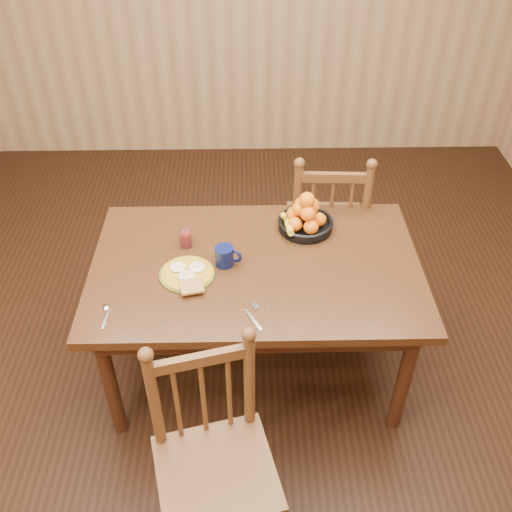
{
  "coord_description": "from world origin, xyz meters",
  "views": [
    {
      "loc": [
        -0.04,
        -2.11,
        2.54
      ],
      "look_at": [
        0.0,
        0.0,
        0.8
      ],
      "focal_mm": 40.0,
      "sensor_mm": 36.0,
      "label": 1
    }
  ],
  "objects_px": {
    "coffee_mug": "(225,256)",
    "fruit_bowl": "(305,218)",
    "dining_table": "(256,277)",
    "chair_near": "(214,461)",
    "chair_far": "(326,226)",
    "breakfast_plate": "(187,274)"
  },
  "relations": [
    {
      "from": "dining_table",
      "to": "chair_far",
      "type": "height_order",
      "value": "chair_far"
    },
    {
      "from": "chair_near",
      "to": "breakfast_plate",
      "type": "xyz_separation_m",
      "value": [
        -0.14,
        0.81,
        0.27
      ]
    },
    {
      "from": "chair_near",
      "to": "fruit_bowl",
      "type": "bearing_deg",
      "value": 55.44
    },
    {
      "from": "chair_far",
      "to": "breakfast_plate",
      "type": "relative_size",
      "value": 3.43
    },
    {
      "from": "coffee_mug",
      "to": "fruit_bowl",
      "type": "xyz_separation_m",
      "value": [
        0.41,
        0.28,
        0.02
      ]
    },
    {
      "from": "coffee_mug",
      "to": "dining_table",
      "type": "bearing_deg",
      "value": -0.7
    },
    {
      "from": "chair_far",
      "to": "fruit_bowl",
      "type": "height_order",
      "value": "chair_far"
    },
    {
      "from": "dining_table",
      "to": "coffee_mug",
      "type": "height_order",
      "value": "coffee_mug"
    },
    {
      "from": "dining_table",
      "to": "fruit_bowl",
      "type": "height_order",
      "value": "fruit_bowl"
    },
    {
      "from": "dining_table",
      "to": "chair_near",
      "type": "relative_size",
      "value": 1.59
    },
    {
      "from": "dining_table",
      "to": "fruit_bowl",
      "type": "bearing_deg",
      "value": 47.66
    },
    {
      "from": "chair_near",
      "to": "chair_far",
      "type": "bearing_deg",
      "value": 54.14
    },
    {
      "from": "breakfast_plate",
      "to": "fruit_bowl",
      "type": "distance_m",
      "value": 0.69
    },
    {
      "from": "fruit_bowl",
      "to": "coffee_mug",
      "type": "bearing_deg",
      "value": -145.15
    },
    {
      "from": "breakfast_plate",
      "to": "coffee_mug",
      "type": "xyz_separation_m",
      "value": [
        0.18,
        0.08,
        0.04
      ]
    },
    {
      "from": "coffee_mug",
      "to": "fruit_bowl",
      "type": "bearing_deg",
      "value": 34.85
    },
    {
      "from": "dining_table",
      "to": "fruit_bowl",
      "type": "distance_m",
      "value": 0.41
    },
    {
      "from": "dining_table",
      "to": "fruit_bowl",
      "type": "xyz_separation_m",
      "value": [
        0.26,
        0.29,
        0.15
      ]
    },
    {
      "from": "chair_near",
      "to": "breakfast_plate",
      "type": "relative_size",
      "value": 3.39
    },
    {
      "from": "dining_table",
      "to": "chair_near",
      "type": "distance_m",
      "value": 0.93
    },
    {
      "from": "chair_far",
      "to": "coffee_mug",
      "type": "bearing_deg",
      "value": 50.5
    },
    {
      "from": "breakfast_plate",
      "to": "coffee_mug",
      "type": "height_order",
      "value": "coffee_mug"
    }
  ]
}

